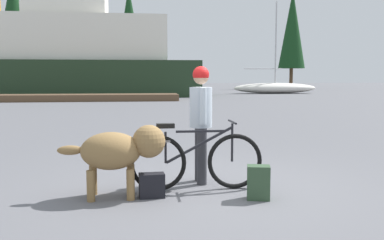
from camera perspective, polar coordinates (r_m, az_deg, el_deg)
ground_plane at (r=6.09m, az=2.05°, el=-8.82°), size 160.00×160.00×0.00m
bicycle at (r=5.88m, az=0.52°, el=-5.30°), size 1.80×0.44×0.93m
person_cyclist at (r=6.19m, az=1.15°, el=0.84°), size 0.32×0.53×1.67m
dog at (r=5.57m, az=-9.41°, el=-3.91°), size 1.34×0.56×0.92m
backpack at (r=5.55m, az=8.68°, el=-8.08°), size 0.32×0.26×0.42m
handbag_pannier at (r=5.60m, az=-5.27°, el=-8.52°), size 0.33×0.20×0.31m
dock_pier at (r=27.22m, az=-14.91°, el=2.84°), size 12.27×2.07×0.40m
ferry_boat at (r=34.65m, az=-19.59°, el=7.67°), size 23.99×7.26×8.19m
sailboat_moored at (r=38.02m, az=10.79°, el=4.18°), size 7.20×2.02×7.70m
pine_tree_far_left at (r=52.13m, az=-22.26°, el=12.61°), size 3.78×3.78×12.73m
pine_tree_center at (r=47.32m, az=-8.21°, el=11.99°), size 2.88×2.88×10.84m
pine_tree_far_right at (r=53.34m, az=12.96°, el=11.48°), size 3.10×3.10×11.48m
pine_tree_mid_back at (r=56.54m, az=-18.31°, el=11.35°), size 4.27×4.27×11.94m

